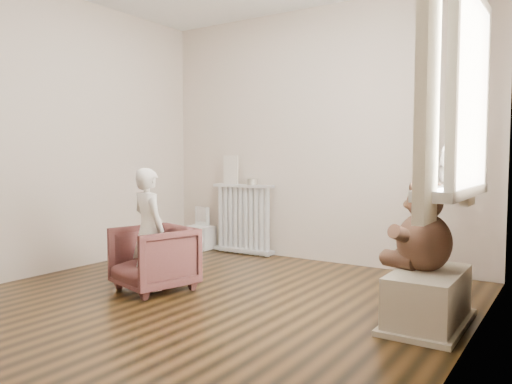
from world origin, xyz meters
The scene contains 17 objects.
floor centered at (0.00, 0.00, 0.00)m, with size 3.60×3.60×0.01m, color black.
back_wall centered at (0.00, 1.80, 1.30)m, with size 3.60×0.02×2.60m, color beige.
left_wall centered at (-1.80, 0.00, 1.30)m, with size 0.02×3.60×2.60m, color beige.
right_wall centered at (1.80, 0.00, 1.30)m, with size 0.02×3.60×2.60m, color beige.
window centered at (1.76, 0.30, 1.45)m, with size 0.03×0.90×1.10m, color white.
window_sill centered at (1.67, 0.30, 0.87)m, with size 0.22×1.10×0.06m, color silver.
curtain_left centered at (1.65, -0.27, 1.39)m, with size 0.06×0.26×1.30m, color beige.
curtain_right centered at (1.65, 0.87, 1.39)m, with size 0.06×0.26×1.30m, color beige.
radiator centered at (-0.82, 1.68, 0.39)m, with size 0.73×0.14×0.77m, color silver.
paper_doll centered at (-0.99, 1.68, 0.94)m, with size 0.19×0.02×0.32m, color beige.
tin_a centered at (-0.71, 1.68, 0.81)m, with size 0.11×0.11×0.07m, color #A59E8C.
toy_vanity centered at (-1.42, 1.65, 0.28)m, with size 0.31×0.22×0.49m, color silver.
armchair centered at (-0.56, 0.03, 0.26)m, with size 0.56×0.57×0.52m, color #522824.
child centered at (-0.56, -0.02, 0.51)m, with size 0.35×0.23×0.97m, color white.
toy_bench centered at (1.52, 0.38, 0.20)m, with size 0.39×0.74×0.35m, color #C0B497.
teddy_bear centered at (1.48, 0.41, 0.67)m, with size 0.46×0.35×0.56m, color #392317, non-canonical shape.
plush_cat centered at (1.66, 0.31, 1.00)m, with size 0.17×0.27×0.23m, color slate, non-canonical shape.
Camera 1 is at (2.31, -2.86, 1.08)m, focal length 35.00 mm.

